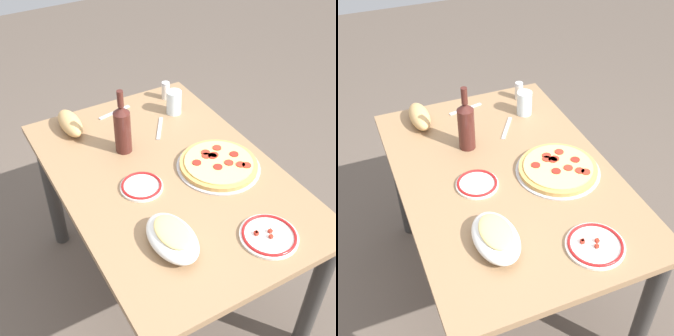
% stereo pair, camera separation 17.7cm
% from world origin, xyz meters
% --- Properties ---
extents(ground_plane, '(8.00, 8.00, 0.00)m').
position_xyz_m(ground_plane, '(0.00, 0.00, 0.00)').
color(ground_plane, brown).
rests_on(ground_plane, ground).
extents(dining_table, '(1.23, 0.83, 0.74)m').
position_xyz_m(dining_table, '(0.00, 0.00, 0.61)').
color(dining_table, '#93704C').
rests_on(dining_table, ground).
extents(pepperoni_pizza, '(0.34, 0.34, 0.03)m').
position_xyz_m(pepperoni_pizza, '(0.06, 0.20, 0.75)').
color(pepperoni_pizza, '#B7B7BC').
rests_on(pepperoni_pizza, dining_table).
extents(baked_pasta_dish, '(0.24, 0.15, 0.08)m').
position_xyz_m(baked_pasta_dish, '(0.32, -0.17, 0.78)').
color(baked_pasta_dish, white).
rests_on(baked_pasta_dish, dining_table).
extents(wine_bottle, '(0.07, 0.07, 0.29)m').
position_xyz_m(wine_bottle, '(-0.23, -0.08, 0.85)').
color(wine_bottle, '#471E19').
rests_on(wine_bottle, dining_table).
extents(water_glass, '(0.07, 0.07, 0.11)m').
position_xyz_m(water_glass, '(-0.37, 0.24, 0.79)').
color(water_glass, silver).
rests_on(water_glass, dining_table).
extents(side_plate_near, '(0.20, 0.20, 0.02)m').
position_xyz_m(side_plate_near, '(0.46, 0.13, 0.74)').
color(side_plate_near, white).
rests_on(side_plate_near, dining_table).
extents(side_plate_far, '(0.17, 0.17, 0.02)m').
position_xyz_m(side_plate_far, '(0.02, -0.13, 0.74)').
color(side_plate_far, white).
rests_on(side_plate_far, dining_table).
extents(bread_loaf, '(0.21, 0.09, 0.08)m').
position_xyz_m(bread_loaf, '(-0.47, -0.23, 0.78)').
color(bread_loaf, tan).
rests_on(bread_loaf, dining_table).
extents(spice_shaker, '(0.04, 0.04, 0.09)m').
position_xyz_m(spice_shaker, '(-0.51, 0.28, 0.78)').
color(spice_shaker, silver).
rests_on(spice_shaker, dining_table).
extents(fork_left, '(0.15, 0.11, 0.00)m').
position_xyz_m(fork_left, '(-0.29, 0.12, 0.74)').
color(fork_left, '#B7B7BC').
rests_on(fork_left, dining_table).
extents(fork_right, '(0.05, 0.17, 0.00)m').
position_xyz_m(fork_right, '(-0.51, 0.00, 0.74)').
color(fork_right, '#B7B7BC').
rests_on(fork_right, dining_table).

